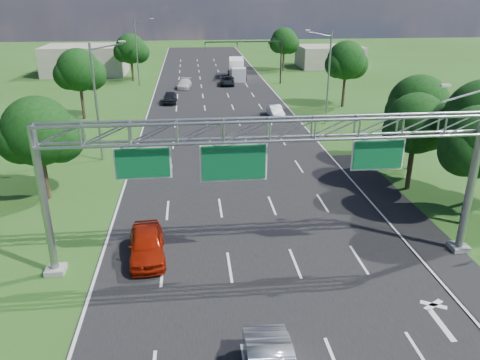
{
  "coord_description": "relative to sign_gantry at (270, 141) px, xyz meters",
  "views": [
    {
      "loc": [
        -3.52,
        -10.07,
        13.81
      ],
      "look_at": [
        -0.84,
        15.26,
        3.55
      ],
      "focal_mm": 35.0,
      "sensor_mm": 36.0,
      "label": 1
    }
  ],
  "objects": [
    {
      "name": "tree_verge_rd",
      "position": [
        15.75,
        36.04,
        -1.26
      ],
      "size": [
        5.76,
        4.8,
        8.28
      ],
      "color": "#2D2116",
      "rests_on": "ground"
    },
    {
      "name": "ground",
      "position": [
        -0.33,
        18.0,
        -6.89
      ],
      "size": [
        220.0,
        220.0,
        0.0
      ],
      "primitive_type": "plane",
      "color": "#274916",
      "rests_on": "ground"
    },
    {
      "name": "car_queue_d",
      "position": [
        6.05,
        31.56,
        -6.21
      ],
      "size": [
        1.71,
        4.2,
        1.35
      ],
      "primitive_type": "imported",
      "rotation": [
        0.0,
        0.0,
        0.07
      ],
      "color": "white",
      "rests_on": "ground"
    },
    {
      "name": "streetlight_r_mid",
      "position": [
        10.97,
        28.0,
        -1.31
      ],
      "size": [
        2.97,
        0.22,
        10.16
      ],
      "color": "gray",
      "rests_on": "ground"
    },
    {
      "name": "tree_verge_lc",
      "position": [
        -13.25,
        58.04,
        -1.92
      ],
      "size": [
        5.76,
        4.8,
        7.62
      ],
      "color": "#2D2116",
      "rests_on": "ground"
    },
    {
      "name": "streetlight_l_near",
      "position": [
        -11.63,
        18.0,
        -1.31
      ],
      "size": [
        2.97,
        0.22,
        10.16
      ],
      "color": "gray",
      "rests_on": "ground"
    },
    {
      "name": "car_queue_b",
      "position": [
        2.05,
        52.58,
        -6.23
      ],
      "size": [
        2.62,
        4.97,
        1.33
      ],
      "primitive_type": "imported",
      "rotation": [
        0.0,
        0.0,
        -0.09
      ],
      "color": "black",
      "rests_on": "ground"
    },
    {
      "name": "red_coupe",
      "position": [
        -6.61,
        1.05,
        -6.07
      ],
      "size": [
        2.36,
        4.96,
        1.64
      ],
      "primitive_type": "imported",
      "rotation": [
        0.0,
        0.0,
        0.09
      ],
      "color": "#9E1A07",
      "rests_on": "ground"
    },
    {
      "name": "car_queue_a",
      "position": [
        -4.75,
        50.7,
        -6.23
      ],
      "size": [
        2.42,
        4.75,
        1.32
      ],
      "primitive_type": "imported",
      "rotation": [
        0.0,
        0.0,
        -0.13
      ],
      "color": "silver",
      "rests_on": "ground"
    },
    {
      "name": "sign_gantry",
      "position": [
        0.0,
        0.0,
        0.0
      ],
      "size": [
        23.5,
        1.0,
        9.56
      ],
      "color": "gray",
      "rests_on": "ground"
    },
    {
      "name": "traffic_signal",
      "position": [
        7.15,
        53.0,
        -1.72
      ],
      "size": [
        12.21,
        0.24,
        7.0
      ],
      "color": "black",
      "rests_on": "ground"
    },
    {
      "name": "box_truck",
      "position": [
        4.18,
        58.83,
        -5.37
      ],
      "size": [
        2.92,
        8.54,
        3.17
      ],
      "rotation": [
        0.0,
        0.0,
        -0.08
      ],
      "color": "white",
      "rests_on": "ground"
    },
    {
      "name": "car_queue_c",
      "position": [
        -6.64,
        40.41,
        -6.16
      ],
      "size": [
        1.86,
        4.36,
        1.47
      ],
      "primitive_type": "imported",
      "rotation": [
        0.0,
        0.0,
        -0.03
      ],
      "color": "black",
      "rests_on": "ground"
    },
    {
      "name": "road",
      "position": [
        -0.33,
        18.0,
        -6.89
      ],
      "size": [
        18.0,
        180.0,
        0.02
      ],
      "primitive_type": "cube",
      "color": "black",
      "rests_on": "ground"
    },
    {
      "name": "road_flare",
      "position": [
        9.87,
        2.0,
        -6.89
      ],
      "size": [
        3.0,
        30.0,
        0.02
      ],
      "primitive_type": "cube",
      "color": "black",
      "rests_on": "ground"
    },
    {
      "name": "tree_verge_la",
      "position": [
        -14.25,
        10.04,
        -2.13
      ],
      "size": [
        5.76,
        4.8,
        7.4
      ],
      "color": "#2D2116",
      "rests_on": "ground"
    },
    {
      "name": "building_right",
      "position": [
        23.67,
        70.0,
        -4.89
      ],
      "size": [
        12.0,
        9.0,
        4.0
      ],
      "primitive_type": "cube",
      "color": "gray",
      "rests_on": "ground"
    },
    {
      "name": "streetlight_l_far",
      "position": [
        -11.63,
        53.0,
        -1.31
      ],
      "size": [
        2.97,
        0.22,
        10.16
      ],
      "color": "gray",
      "rests_on": "ground"
    },
    {
      "name": "tree_cluster_right",
      "position": [
        14.47,
        7.19,
        -1.58
      ],
      "size": [
        9.91,
        14.6,
        8.68
      ],
      "color": "#2D2116",
      "rests_on": "ground"
    },
    {
      "name": "tree_verge_lb",
      "position": [
        -16.25,
        33.04,
        -1.48
      ],
      "size": [
        5.76,
        4.8,
        8.06
      ],
      "color": "#2D2116",
      "rests_on": "ground"
    },
    {
      "name": "tree_verge_re",
      "position": [
        13.75,
        66.04,
        -1.7
      ],
      "size": [
        5.76,
        4.8,
        7.84
      ],
      "color": "#2D2116",
      "rests_on": "ground"
    },
    {
      "name": "building_left",
      "position": [
        -22.33,
        66.0,
        -4.39
      ],
      "size": [
        14.0,
        10.0,
        5.0
      ],
      "primitive_type": "cube",
      "color": "gray",
      "rests_on": "ground"
    }
  ]
}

